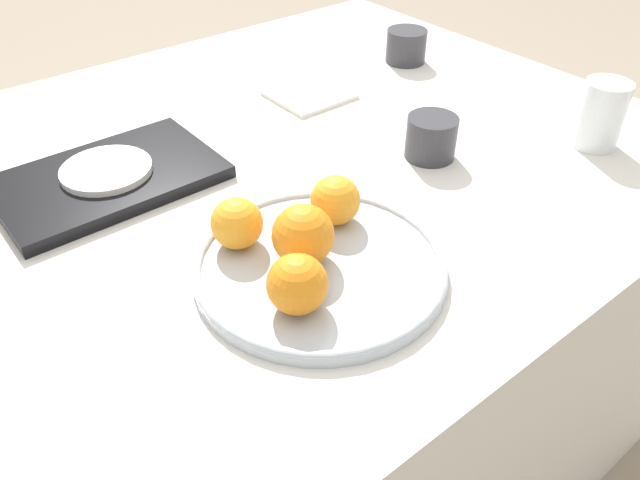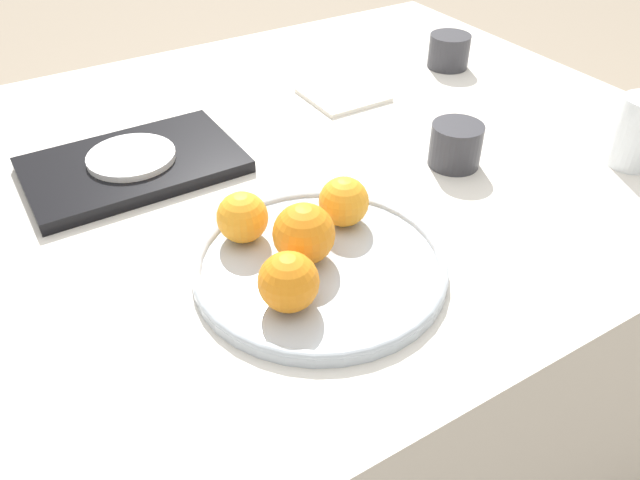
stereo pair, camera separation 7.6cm
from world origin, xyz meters
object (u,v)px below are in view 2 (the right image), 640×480
object	(u,v)px
orange_2	(344,202)
serving_tray	(133,165)
orange_0	(304,234)
orange_3	(242,217)
cup_1	(456,145)
cup_0	(449,51)
orange_1	(289,282)
fruit_platter	(320,265)
napkin	(343,95)
side_plate	(131,157)
water_glass	(639,132)

from	to	relation	value
orange_2	serving_tray	world-z (taller)	orange_2
orange_0	orange_2	size ratio (longest dim) A/B	1.15
orange_0	orange_3	distance (m)	0.09
cup_1	serving_tray	bearing A→B (deg)	150.83
orange_2	cup_0	xyz separation A→B (m)	(0.50, 0.37, -0.01)
orange_1	cup_0	xyz separation A→B (m)	(0.64, 0.47, -0.02)
fruit_platter	orange_0	xyz separation A→B (m)	(-0.01, 0.02, 0.04)
orange_1	orange_2	world-z (taller)	orange_1
cup_0	orange_3	bearing A→B (deg)	-152.55
orange_0	orange_2	distance (m)	0.09
cup_1	napkin	bearing A→B (deg)	92.54
orange_0	orange_1	world-z (taller)	orange_0
cup_0	cup_1	size ratio (longest dim) A/B	1.03
fruit_platter	orange_3	world-z (taller)	orange_3
orange_1	side_plate	distance (m)	0.41
orange_0	cup_1	distance (m)	0.34
fruit_platter	orange_2	size ratio (longest dim) A/B	4.74
orange_1	napkin	size ratio (longest dim) A/B	0.51
serving_tray	orange_3	bearing A→B (deg)	-76.26
fruit_platter	cup_0	world-z (taller)	cup_0
water_glass	cup_1	bearing A→B (deg)	148.97
serving_tray	napkin	size ratio (longest dim) A/B	2.34
cup_1	napkin	size ratio (longest dim) A/B	0.59
water_glass	side_plate	distance (m)	0.79
orange_1	serving_tray	distance (m)	0.41
orange_3	cup_1	world-z (taller)	orange_3
napkin	orange_3	bearing A→B (deg)	-138.87
serving_tray	side_plate	bearing A→B (deg)	-90.00
fruit_platter	cup_1	distance (m)	0.34
serving_tray	fruit_platter	bearing A→B (deg)	-71.15
serving_tray	orange_2	bearing A→B (deg)	-57.16
orange_2	serving_tray	size ratio (longest dim) A/B	0.21
serving_tray	side_plate	size ratio (longest dim) A/B	2.38
orange_2	napkin	size ratio (longest dim) A/B	0.49
orange_1	water_glass	xyz separation A→B (m)	(0.63, 0.01, 0.01)
water_glass	cup_0	xyz separation A→B (m)	(0.01, 0.45, -0.02)
orange_1	side_plate	size ratio (longest dim) A/B	0.52
fruit_platter	cup_1	world-z (taller)	cup_1
side_plate	orange_0	bearing A→B (deg)	-72.06
orange_3	side_plate	distance (m)	0.27
orange_3	serving_tray	size ratio (longest dim) A/B	0.21
water_glass	cup_1	world-z (taller)	water_glass
orange_1	cup_0	distance (m)	0.79
cup_0	serving_tray	bearing A→B (deg)	-174.79
orange_1	serving_tray	size ratio (longest dim) A/B	0.22
orange_1	orange_2	bearing A→B (deg)	36.07
orange_3	cup_0	distance (m)	0.71
fruit_platter	cup_0	distance (m)	0.71
side_plate	napkin	size ratio (longest dim) A/B	0.98
side_plate	serving_tray	bearing A→B (deg)	90.00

